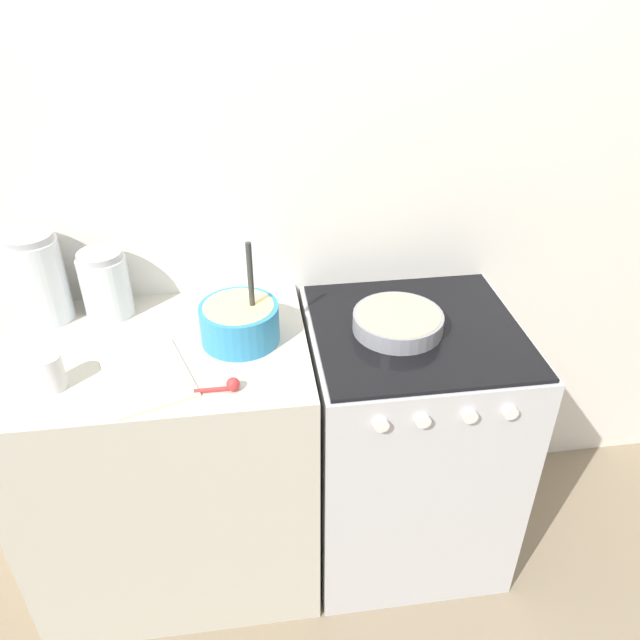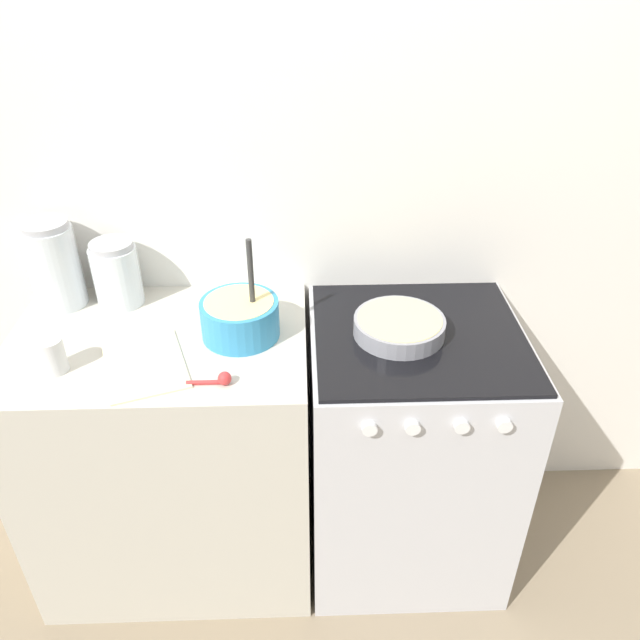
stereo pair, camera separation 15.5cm
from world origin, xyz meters
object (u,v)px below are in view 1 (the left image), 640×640
(mixing_bowl, at_px, (240,320))
(baking_pan, at_px, (398,321))
(stove, at_px, (406,441))
(storage_jar_middle, at_px, (106,288))
(tin_can, at_px, (50,372))
(storage_jar_left, at_px, (40,284))

(mixing_bowl, xyz_separation_m, baking_pan, (0.46, -0.01, -0.04))
(stove, xyz_separation_m, baking_pan, (-0.06, -0.00, 0.49))
(mixing_bowl, relative_size, storage_jar_middle, 1.47)
(stove, relative_size, tin_can, 9.27)
(storage_jar_left, distance_m, storage_jar_middle, 0.19)
(stove, relative_size, storage_jar_middle, 4.41)
(storage_jar_left, distance_m, tin_can, 0.37)
(mixing_bowl, distance_m, storage_jar_left, 0.61)
(stove, xyz_separation_m, storage_jar_middle, (-0.91, 0.21, 0.55))
(baking_pan, xyz_separation_m, storage_jar_left, (-1.03, 0.21, 0.09))
(storage_jar_middle, distance_m, tin_can, 0.36)
(storage_jar_middle, bearing_deg, tin_can, -105.36)
(stove, xyz_separation_m, mixing_bowl, (-0.52, 0.01, 0.52))
(stove, xyz_separation_m, tin_can, (-1.01, -0.14, 0.51))
(stove, distance_m, mixing_bowl, 0.74)
(baking_pan, height_order, storage_jar_middle, storage_jar_middle)
(storage_jar_left, bearing_deg, tin_can, -76.10)
(mixing_bowl, distance_m, baking_pan, 0.46)
(mixing_bowl, xyz_separation_m, storage_jar_middle, (-0.39, 0.20, 0.02))
(storage_jar_left, relative_size, tin_can, 2.80)
(tin_can, bearing_deg, mixing_bowl, 17.45)
(baking_pan, bearing_deg, tin_can, -171.61)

